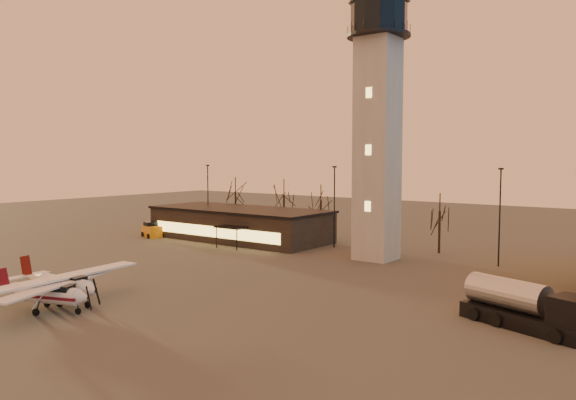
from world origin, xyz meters
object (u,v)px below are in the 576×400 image
Objects in this scene: fuel_truck at (523,310)px; terminal at (239,224)px; cessna_rear at (66,289)px; control_tower at (378,110)px; cessna_front at (53,298)px; service_cart at (152,231)px.

terminal is at bearing 174.69° from fuel_truck.
cessna_rear is (12.07, -33.14, -1.01)m from terminal.
cessna_front is at bearing -104.69° from control_tower.
fuel_truck is at bearing -40.01° from control_tower.
terminal reaches higher than service_cart.
cessna_rear is (-1.27, 1.86, 0.11)m from cessna_front.
control_tower reaches higher than service_cart.
control_tower is 36.05m from cessna_rear.
terminal reaches higher than cessna_rear.
terminal is 2.08× the size of cessna_rear.
cessna_rear reaches higher than service_cart.
cessna_front is at bearing -61.39° from cessna_rear.
control_tower is at bearing 55.53° from cessna_front.
control_tower reaches higher than cessna_front.
cessna_rear is 3.23× the size of service_cart.
cessna_rear is at bearing -134.95° from fuel_truck.
terminal is 2.93× the size of fuel_truck.
control_tower is 26.24m from terminal.
terminal is 35.29m from cessna_rear.
cessna_front reaches higher than service_cart.
service_cart is at bearing 110.43° from cessna_front.
service_cart is at bearing 124.91° from cessna_rear.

